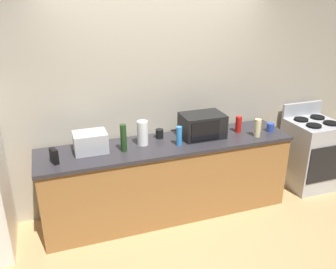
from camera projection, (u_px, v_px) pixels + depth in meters
ground_plane at (180, 231)px, 3.92m from camera, size 8.00×8.00×0.00m
back_wall at (156, 94)px, 4.12m from camera, size 6.40×0.10×2.70m
counter_run at (168, 179)px, 4.10m from camera, size 2.84×0.64×0.90m
stove_range at (310, 153)px, 4.71m from camera, size 0.60×0.61×1.08m
microwave at (202, 125)px, 4.05m from camera, size 0.48×0.35×0.27m
toaster_oven at (90, 142)px, 3.68m from camera, size 0.34×0.26×0.21m
paper_towel_roll at (143, 133)px, 3.84m from camera, size 0.12×0.12×0.27m
cordless_phone at (54, 156)px, 3.44m from camera, size 0.08×0.12×0.15m
bottle_hot_sauce at (238, 124)px, 4.19m from camera, size 0.07×0.07×0.19m
bottle_spray_cleaner at (179, 136)px, 3.84m from camera, size 0.06×0.06×0.21m
bottle_hand_soap at (258, 128)px, 4.07m from camera, size 0.08×0.08×0.21m
bottle_wine at (123, 138)px, 3.68m from camera, size 0.07×0.07×0.29m
mug_black at (159, 134)px, 4.04m from camera, size 0.09×0.09×0.10m
mug_blue at (270, 127)px, 4.24m from camera, size 0.09×0.09×0.10m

